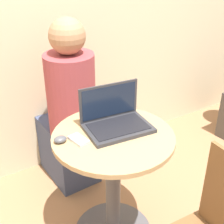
# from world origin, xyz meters

# --- Properties ---
(round_table) EXTENTS (0.62, 0.62, 0.70)m
(round_table) POSITION_xyz_m (0.00, 0.00, 0.45)
(round_table) COLOR #4C4C51
(round_table) RESTS_ON ground_plane
(laptop) EXTENTS (0.35, 0.26, 0.21)m
(laptop) POSITION_xyz_m (0.05, 0.06, 0.75)
(laptop) COLOR #2D2D33
(laptop) RESTS_ON round_table
(cell_phone) EXTENTS (0.08, 0.11, 0.02)m
(cell_phone) POSITION_xyz_m (-0.17, 0.04, 0.71)
(cell_phone) COLOR silver
(cell_phone) RESTS_ON round_table
(computer_mouse) EXTENTS (0.06, 0.05, 0.03)m
(computer_mouse) POSITION_xyz_m (-0.25, 0.08, 0.72)
(computer_mouse) COLOR #4C4C51
(computer_mouse) RESTS_ON round_table
(person_seated) EXTENTS (0.32, 0.49, 1.18)m
(person_seated) POSITION_xyz_m (0.02, 0.59, 0.50)
(person_seated) COLOR #3D4766
(person_seated) RESTS_ON ground_plane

